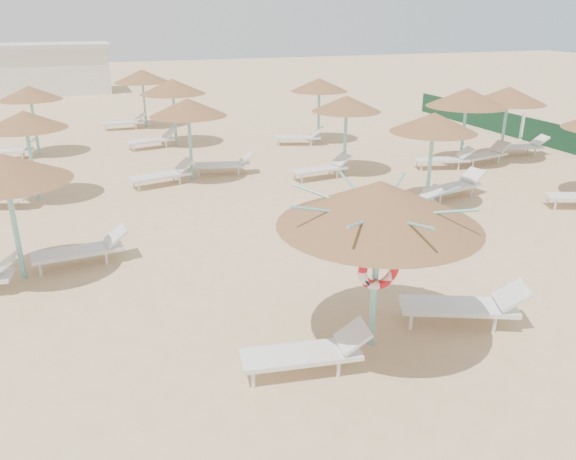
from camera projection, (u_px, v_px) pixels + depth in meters
name	position (u px, v px, depth m)	size (l,w,h in m)	color
ground	(352.00, 336.00, 9.68)	(120.00, 120.00, 0.00)	#D4B081
main_palapa	(380.00, 205.00, 8.56)	(3.19, 3.19, 2.86)	#71C4C1
lounger_main_a	(309.00, 352.00, 8.63)	(2.05, 0.87, 0.72)	silver
lounger_main_b	(467.00, 305.00, 9.94)	(2.25, 1.46, 0.79)	silver
palapa_field	(290.00, 104.00, 19.22)	(20.81, 18.86, 2.72)	#71C4C1
service_hut	(46.00, 68.00, 37.89)	(8.40, 4.40, 3.25)	silver
windbreak_fence	(558.00, 137.00, 22.63)	(0.08, 19.84, 1.10)	#17472E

